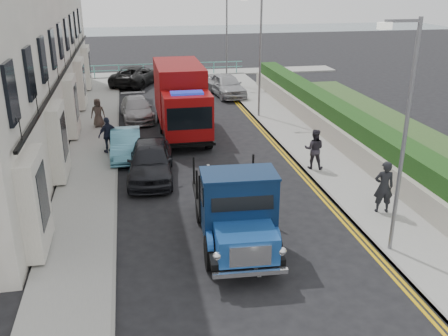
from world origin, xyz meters
TOP-DOWN VIEW (x-y plane):
  - ground at (0.00, 0.00)m, footprint 120.00×120.00m
  - pavement_west at (-5.20, 9.00)m, footprint 2.40×38.00m
  - pavement_east at (5.30, 9.00)m, footprint 2.60×38.00m
  - promenade at (0.00, 29.00)m, footprint 30.00×2.50m
  - sea_plane at (0.00, 60.00)m, footprint 120.00×120.00m
  - garden_east at (7.21, 9.00)m, footprint 1.45×28.00m
  - seafront_railing at (0.00, 28.20)m, footprint 13.00×0.08m
  - lamp_near at (4.18, -2.00)m, footprint 1.23×0.18m
  - lamp_mid at (4.18, 14.00)m, footprint 1.23×0.18m
  - lamp_far at (4.18, 24.00)m, footprint 1.23×0.18m
  - bedford_lorry at (-0.30, -1.00)m, footprint 2.49×5.65m
  - red_lorry at (-0.62, 11.61)m, footprint 2.40×6.96m
  - parked_car_front at (-2.60, 5.48)m, footprint 2.20×4.69m
  - parked_car_mid at (-3.60, 8.37)m, footprint 1.40×3.89m
  - parked_car_rear at (-2.91, 15.01)m, footprint 2.08×4.45m
  - seafront_car_left at (-2.67, 25.02)m, footprint 4.55×6.04m
  - seafront_car_right at (3.50, 20.00)m, footprint 2.40×4.78m
  - pedestrian_east_near at (5.27, 0.45)m, footprint 0.77×0.57m
  - pedestrian_east_far at (4.40, 5.00)m, footprint 1.05×0.94m
  - pedestrian_west_near at (-4.40, 8.85)m, footprint 1.07×0.87m
  - pedestrian_west_far at (-5.06, 13.36)m, footprint 0.80×0.55m

SIDE VIEW (x-z plane):
  - ground at x=0.00m, z-range 0.00..0.00m
  - sea_plane at x=0.00m, z-range 0.00..0.00m
  - pavement_west at x=-5.20m, z-range 0.00..0.12m
  - pavement_east at x=5.30m, z-range 0.00..0.12m
  - promenade at x=0.00m, z-range 0.00..0.12m
  - seafront_railing at x=0.00m, z-range 0.03..1.14m
  - parked_car_rear at x=-2.91m, z-range 0.00..1.26m
  - parked_car_mid at x=-3.60m, z-range 0.00..1.27m
  - seafront_car_left at x=-2.67m, z-range 0.00..1.52m
  - parked_car_front at x=-2.60m, z-range 0.00..1.55m
  - seafront_car_right at x=3.50m, z-range 0.00..1.56m
  - garden_east at x=7.21m, z-range 0.02..1.77m
  - pedestrian_west_far at x=-5.06m, z-range 0.12..1.71m
  - pedestrian_west_near at x=-4.40m, z-range 0.12..1.83m
  - pedestrian_east_far at x=4.40m, z-range 0.12..1.88m
  - pedestrian_east_near at x=5.27m, z-range 0.12..2.03m
  - bedford_lorry at x=-0.30m, z-range -0.10..2.51m
  - red_lorry at x=-0.62m, z-range 0.12..3.76m
  - lamp_near at x=4.18m, z-range 0.50..7.50m
  - lamp_mid at x=4.18m, z-range 0.50..7.50m
  - lamp_far at x=4.18m, z-range 0.50..7.50m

